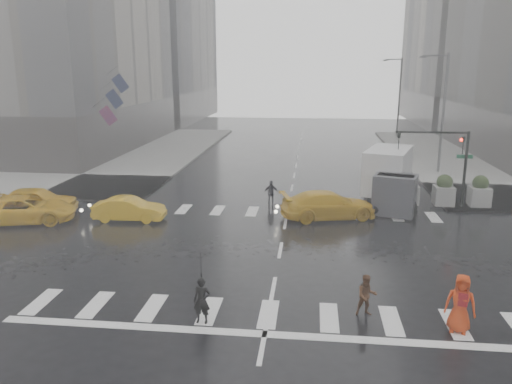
# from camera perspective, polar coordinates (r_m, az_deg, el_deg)

# --- Properties ---
(ground) EXTENTS (120.00, 120.00, 0.00)m
(ground) POSITION_cam_1_polar(r_m,az_deg,el_deg) (22.56, 2.80, -6.66)
(ground) COLOR black
(ground) RESTS_ON ground
(sidewalk_nw) EXTENTS (35.00, 35.00, 0.15)m
(sidewalk_nw) POSITION_cam_1_polar(r_m,az_deg,el_deg) (44.51, -21.51, 2.88)
(sidewalk_nw) COLOR gray
(sidewalk_nw) RESTS_ON ground
(road_markings) EXTENTS (18.00, 48.00, 0.01)m
(road_markings) POSITION_cam_1_polar(r_m,az_deg,el_deg) (22.55, 2.80, -6.64)
(road_markings) COLOR silver
(road_markings) RESTS_ON ground
(traffic_signal_pole) EXTENTS (4.45, 0.42, 4.50)m
(traffic_signal_pole) POSITION_cam_1_polar(r_m,az_deg,el_deg) (30.44, 21.13, 4.14)
(traffic_signal_pole) COLOR black
(traffic_signal_pole) RESTS_ON ground
(street_lamp_near) EXTENTS (2.15, 0.22, 9.00)m
(street_lamp_near) POSITION_cam_1_polar(r_m,az_deg,el_deg) (40.32, 20.46, 8.91)
(street_lamp_near) COLOR #59595B
(street_lamp_near) RESTS_ON ground
(street_lamp_far) EXTENTS (2.15, 0.22, 9.00)m
(street_lamp_far) POSITION_cam_1_polar(r_m,az_deg,el_deg) (59.90, 15.96, 10.67)
(street_lamp_far) COLOR #59595B
(street_lamp_far) RESTS_ON ground
(planter_west) EXTENTS (1.10, 1.10, 1.80)m
(planter_west) POSITION_cam_1_polar(r_m,az_deg,el_deg) (30.62, 17.05, 0.25)
(planter_west) COLOR gray
(planter_west) RESTS_ON ground
(planter_mid) EXTENTS (1.10, 1.10, 1.80)m
(planter_mid) POSITION_cam_1_polar(r_m,az_deg,el_deg) (31.05, 20.68, 0.14)
(planter_mid) COLOR gray
(planter_mid) RESTS_ON ground
(planter_east) EXTENTS (1.10, 1.10, 1.80)m
(planter_east) POSITION_cam_1_polar(r_m,az_deg,el_deg) (31.61, 24.19, 0.04)
(planter_east) COLOR gray
(planter_east) RESTS_ON ground
(flag_cluster) EXTENTS (2.87, 3.06, 4.69)m
(flag_cluster) POSITION_cam_1_polar(r_m,az_deg,el_deg) (42.87, -16.25, 10.42)
(flag_cluster) COLOR #59595B
(flag_cluster) RESTS_ON ground
(pedestrian_black) EXTENTS (1.01, 1.03, 2.43)m
(pedestrian_black) POSITION_cam_1_polar(r_m,az_deg,el_deg) (15.96, -6.30, -9.37)
(pedestrian_black) COLOR black
(pedestrian_black) RESTS_ON ground
(pedestrian_brown) EXTENTS (0.76, 0.63, 1.41)m
(pedestrian_brown) POSITION_cam_1_polar(r_m,az_deg,el_deg) (17.10, 12.53, -11.46)
(pedestrian_brown) COLOR #4D2E1B
(pedestrian_brown) RESTS_ON ground
(pedestrian_orange) EXTENTS (1.05, 0.82, 1.88)m
(pedestrian_orange) POSITION_cam_1_polar(r_m,az_deg,el_deg) (16.89, 22.34, -11.68)
(pedestrian_orange) COLOR red
(pedestrian_orange) RESTS_ON ground
(pedestrian_far_a) EXTENTS (0.90, 0.59, 1.49)m
(pedestrian_far_a) POSITION_cam_1_polar(r_m,az_deg,el_deg) (29.53, 1.75, -0.10)
(pedestrian_far_a) COLOR black
(pedestrian_far_a) RESTS_ON ground
(pedestrian_far_b) EXTENTS (1.13, 1.15, 1.61)m
(pedestrian_far_b) POSITION_cam_1_polar(r_m,az_deg,el_deg) (30.40, 13.94, 0.02)
(pedestrian_far_b) COLOR black
(pedestrian_far_b) RESTS_ON ground
(taxi_front) EXTENTS (4.67, 2.53, 1.51)m
(taxi_front) POSITION_cam_1_polar(r_m,az_deg,el_deg) (30.40, -23.83, -0.89)
(taxi_front) COLOR #D79D0B
(taxi_front) RESTS_ON ground
(taxi_mid) EXTENTS (3.85, 1.50, 1.25)m
(taxi_mid) POSITION_cam_1_polar(r_m,az_deg,el_deg) (27.46, -14.28, -1.90)
(taxi_mid) COLOR #D79D0B
(taxi_mid) RESTS_ON ground
(taxi_rear) EXTENTS (4.94, 3.26, 1.49)m
(taxi_rear) POSITION_cam_1_polar(r_m,az_deg,el_deg) (27.23, 8.27, -1.47)
(taxi_rear) COLOR #D79D0B
(taxi_rear) RESTS_ON ground
(taxi_far) EXTENTS (4.95, 3.47, 1.41)m
(taxi_far) POSITION_cam_1_polar(r_m,az_deg,el_deg) (28.93, -24.86, -1.82)
(taxi_far) COLOR #D79D0B
(taxi_far) RESTS_ON ground
(box_truck) EXTENTS (2.29, 6.10, 3.24)m
(box_truck) POSITION_cam_1_polar(r_m,az_deg,el_deg) (30.37, 15.01, 1.73)
(box_truck) COLOR silver
(box_truck) RESTS_ON ground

